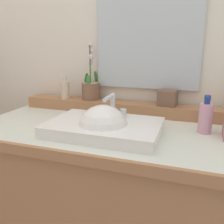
{
  "coord_description": "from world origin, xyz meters",
  "views": [
    {
      "loc": [
        0.34,
        -1.05,
        1.21
      ],
      "look_at": [
        -0.01,
        -0.03,
        0.91
      ],
      "focal_mm": 38.29,
      "sensor_mm": 36.0,
      "label": 1
    }
  ],
  "objects_px": {
    "sink_basin": "(104,129)",
    "potted_plant": "(91,87)",
    "trinket_box": "(168,98)",
    "soap_dispenser": "(65,89)",
    "lotion_bottle": "(206,117)"
  },
  "relations": [
    {
      "from": "potted_plant",
      "to": "soap_dispenser",
      "type": "relative_size",
      "value": 2.32
    },
    {
      "from": "potted_plant",
      "to": "lotion_bottle",
      "type": "relative_size",
      "value": 1.94
    },
    {
      "from": "lotion_bottle",
      "to": "sink_basin",
      "type": "bearing_deg",
      "value": -159.89
    },
    {
      "from": "sink_basin",
      "to": "potted_plant",
      "type": "bearing_deg",
      "value": 120.93
    },
    {
      "from": "soap_dispenser",
      "to": "lotion_bottle",
      "type": "bearing_deg",
      "value": -12.37
    },
    {
      "from": "potted_plant",
      "to": "soap_dispenser",
      "type": "height_order",
      "value": "potted_plant"
    },
    {
      "from": "potted_plant",
      "to": "trinket_box",
      "type": "distance_m",
      "value": 0.46
    },
    {
      "from": "sink_basin",
      "to": "trinket_box",
      "type": "bearing_deg",
      "value": 55.94
    },
    {
      "from": "sink_basin",
      "to": "soap_dispenser",
      "type": "height_order",
      "value": "soap_dispenser"
    },
    {
      "from": "potted_plant",
      "to": "soap_dispenser",
      "type": "distance_m",
      "value": 0.16
    },
    {
      "from": "soap_dispenser",
      "to": "lotion_bottle",
      "type": "distance_m",
      "value": 0.83
    },
    {
      "from": "sink_basin",
      "to": "trinket_box",
      "type": "height_order",
      "value": "sink_basin"
    },
    {
      "from": "lotion_bottle",
      "to": "potted_plant",
      "type": "bearing_deg",
      "value": 161.75
    },
    {
      "from": "sink_basin",
      "to": "lotion_bottle",
      "type": "height_order",
      "value": "lotion_bottle"
    },
    {
      "from": "sink_basin",
      "to": "potted_plant",
      "type": "xyz_separation_m",
      "value": [
        -0.22,
        0.37,
        0.12
      ]
    }
  ]
}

